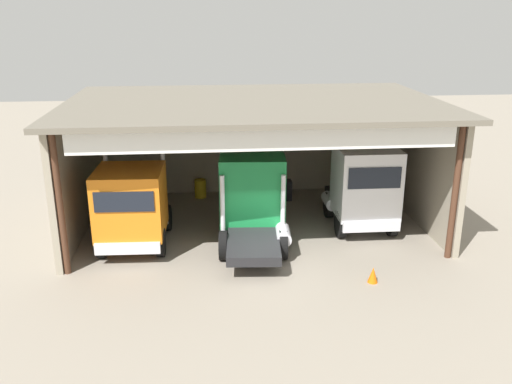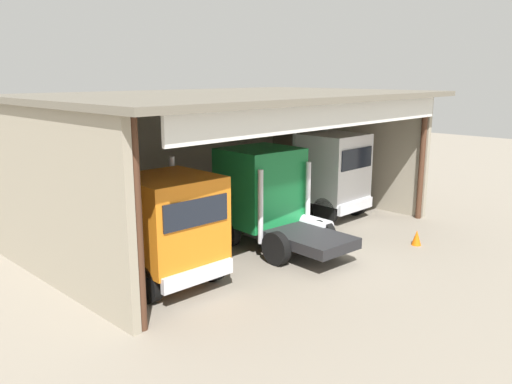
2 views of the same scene
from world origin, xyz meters
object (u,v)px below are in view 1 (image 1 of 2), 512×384
Objects in this scene: truck_orange_center_left_bay at (132,206)px; tool_cart at (282,190)px; traffic_cone at (373,275)px; truck_green_center_bay at (253,198)px; oil_drum at (200,189)px; truck_white_left_bay at (363,187)px.

tool_cart is at bearing -140.26° from truck_orange_center_left_bay.
traffic_cone is (8.57, -3.77, -1.49)m from truck_orange_center_left_bay.
truck_green_center_bay is at bearing 133.68° from traffic_cone.
truck_orange_center_left_bay is 6.56m from oil_drum.
traffic_cone is (3.83, -4.01, -1.58)m from truck_green_center_bay.
truck_green_center_bay is at bearing -69.07° from oil_drum.
truck_orange_center_left_bay is 1.02× the size of truck_green_center_bay.
truck_green_center_bay is 5.76m from traffic_cone.
truck_white_left_bay is (4.72, 0.75, 0.07)m from truck_green_center_bay.
oil_drum is at bearing 169.37° from tool_cart.
tool_cart is at bearing -55.12° from truck_white_left_bay.
tool_cart is at bearing 102.24° from traffic_cone.
truck_white_left_bay reaches higher than tool_cart.
tool_cart is (-2.83, 4.13, -1.43)m from truck_white_left_bay.
truck_green_center_bay is 6.20m from oil_drum.
oil_drum is (2.59, 5.88, -1.31)m from truck_orange_center_left_bay.
truck_green_center_bay is 5.38× the size of tool_cart.
truck_green_center_bay reaches higher than oil_drum.
truck_green_center_bay is at bearing -111.22° from tool_cart.
oil_drum is 4.13m from tool_cart.
truck_orange_center_left_bay is at bearing -142.37° from tool_cart.
truck_orange_center_left_bay reaches higher than truck_green_center_bay.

